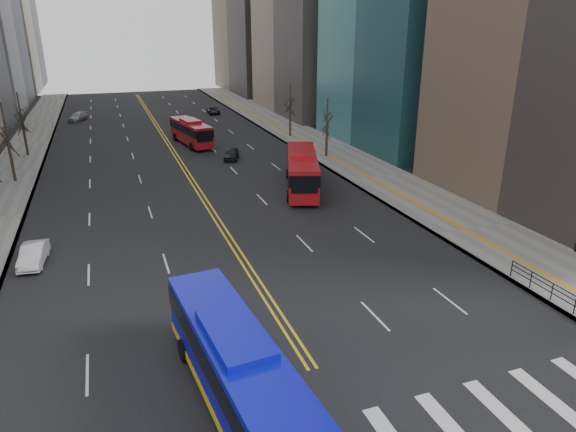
{
  "coord_description": "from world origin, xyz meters",
  "views": [
    {
      "loc": [
        -7.32,
        -12.18,
        14.15
      ],
      "look_at": [
        1.02,
        11.1,
        4.9
      ],
      "focal_mm": 32.0,
      "sensor_mm": 36.0,
      "label": 1
    }
  ],
  "objects": [
    {
      "name": "sidewalk_right",
      "position": [
        17.5,
        45.0,
        0.07
      ],
      "size": [
        7.0,
        130.0,
        0.15
      ],
      "primitive_type": "cube",
      "color": "slate",
      "rests_on": "ground"
    },
    {
      "name": "sidewalk_left",
      "position": [
        -16.5,
        45.0,
        0.07
      ],
      "size": [
        5.0,
        130.0,
        0.15
      ],
      "primitive_type": "cube",
      "color": "slate",
      "rests_on": "ground"
    },
    {
      "name": "centerline",
      "position": [
        0.0,
        55.0,
        0.01
      ],
      "size": [
        0.55,
        100.0,
        0.01
      ],
      "color": "gold",
      "rests_on": "ground"
    },
    {
      "name": "pedestrian_railing",
      "position": [
        14.3,
        6.0,
        0.82
      ],
      "size": [
        0.06,
        6.06,
        1.02
      ],
      "color": "black",
      "rests_on": "sidewalk_right"
    },
    {
      "name": "street_trees",
      "position": [
        -7.18,
        34.55,
        4.87
      ],
      "size": [
        35.2,
        47.2,
        7.6
      ],
      "color": "black",
      "rests_on": "ground"
    },
    {
      "name": "blue_bus",
      "position": [
        -3.64,
        4.0,
        1.8
      ],
      "size": [
        3.56,
        11.91,
        3.42
      ],
      "color": "#0B0FAF",
      "rests_on": "ground"
    },
    {
      "name": "red_bus_near",
      "position": [
        8.99,
        29.58,
        1.96
      ],
      "size": [
        6.07,
        11.32,
        3.52
      ],
      "color": "#AA1218",
      "rests_on": "ground"
    },
    {
      "name": "red_bus_far",
      "position": [
        2.72,
        51.69,
        1.77
      ],
      "size": [
        3.89,
        10.12,
        3.17
      ],
      "color": "#AA1218",
      "rests_on": "ground"
    },
    {
      "name": "car_white",
      "position": [
        -12.5,
        20.74,
        0.62
      ],
      "size": [
        1.67,
        3.88,
        1.24
      ],
      "primitive_type": "imported",
      "rotation": [
        0.0,
        0.0,
        -0.1
      ],
      "color": "white",
      "rests_on": "ground"
    },
    {
      "name": "car_dark_mid",
      "position": [
        5.62,
        42.68,
        0.61
      ],
      "size": [
        2.63,
        3.85,
        1.22
      ],
      "primitive_type": "imported",
      "rotation": [
        0.0,
        0.0,
        -0.37
      ],
      "color": "black",
      "rests_on": "ground"
    },
    {
      "name": "car_silver",
      "position": [
        -11.14,
        74.52,
        0.62
      ],
      "size": [
        3.23,
        4.59,
        1.23
      ],
      "primitive_type": "imported",
      "rotation": [
        0.0,
        0.0,
        -0.39
      ],
      "color": "#939398",
      "rests_on": "ground"
    },
    {
      "name": "car_dark_far",
      "position": [
        10.24,
        74.2,
        0.56
      ],
      "size": [
        2.15,
        4.18,
        1.13
      ],
      "primitive_type": "imported",
      "rotation": [
        0.0,
        0.0,
        -0.07
      ],
      "color": "black",
      "rests_on": "ground"
    }
  ]
}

